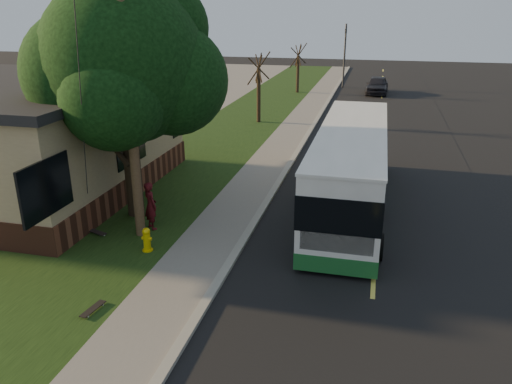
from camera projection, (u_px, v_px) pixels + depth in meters
The scene contains 18 objects.
ground at pixel (231, 263), 14.34m from camera, with size 120.00×120.00×0.00m, color black.
road at pixel (379, 169), 22.54m from camera, with size 8.00×80.00×0.01m, color black.
curb at pixel (291, 162), 23.42m from camera, with size 0.25×80.00×0.12m, color gray.
sidewalk at pixel (271, 161), 23.64m from camera, with size 2.00×80.00×0.08m, color slate.
grass_verge at pixel (201, 156), 24.43m from camera, with size 5.00×80.00×0.07m, color black.
building_lot at pixel (24, 144), 26.66m from camera, with size 15.00×80.00×0.04m, color slate.
fire_hydrant at pixel (147, 240), 14.76m from camera, with size 0.32×0.32×0.74m.
utility_pole at pixel (128, 91), 14.36m from camera, with size 2.86×3.21×9.07m.
leafy_tree at pixel (126, 65), 15.87m from camera, with size 6.30×6.00×7.80m.
bare_tree_near at pixel (259, 89), 30.74m from camera, with size 1.38×1.21×4.31m.
bare_tree_far at pixel (298, 69), 41.60m from camera, with size 1.38×1.21×4.03m.
traffic_signal at pixel (345, 51), 44.06m from camera, with size 0.18×0.22×5.50m.
transit_bus at pixel (351, 166), 17.78m from camera, with size 2.49×10.78×2.92m.
skateboarder at pixel (151, 206), 16.12m from camera, with size 0.58×0.38×1.60m, color #490E13.
skateboard_main at pixel (93, 309), 11.92m from camera, with size 0.30×0.79×0.07m.
skateboard_spare at pixel (96, 232), 15.98m from camera, with size 0.83×0.46×0.08m.
dumpster at pixel (41, 174), 19.59m from camera, with size 1.91×1.72×1.39m.
distant_car at pixel (377, 85), 41.74m from camera, with size 1.71×4.25×1.45m, color black.
Camera 1 is at (3.72, -12.19, 6.92)m, focal length 35.00 mm.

